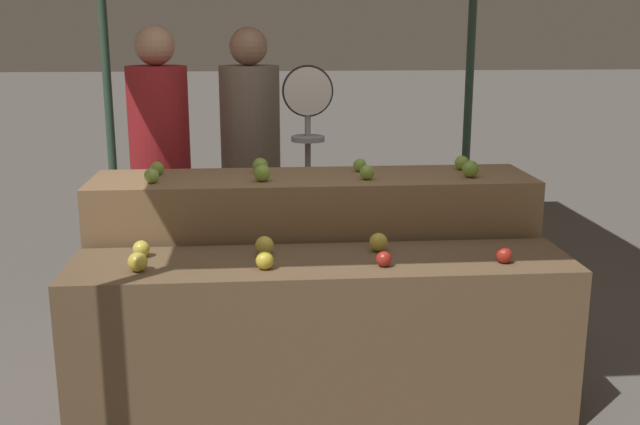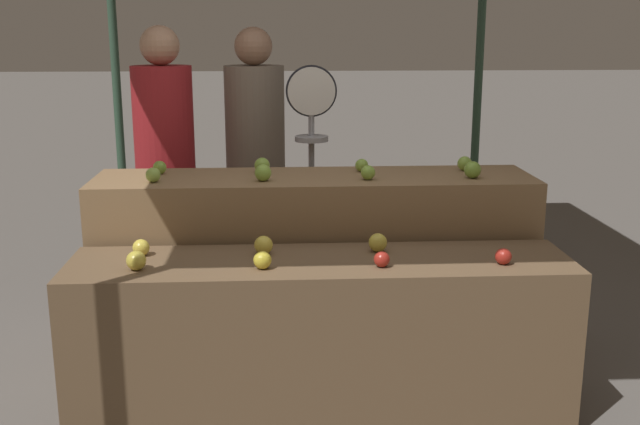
{
  "view_description": "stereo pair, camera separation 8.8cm",
  "coord_description": "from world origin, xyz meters",
  "views": [
    {
      "loc": [
        -0.28,
        -3.26,
        1.81
      ],
      "look_at": [
        0.01,
        0.3,
        0.92
      ],
      "focal_mm": 42.0,
      "sensor_mm": 36.0,
      "label": 1
    },
    {
      "loc": [
        -0.19,
        -3.27,
        1.81
      ],
      "look_at": [
        0.01,
        0.3,
        0.92
      ],
      "focal_mm": 42.0,
      "sensor_mm": 36.0,
      "label": 2
    }
  ],
  "objects": [
    {
      "name": "ground_plane",
      "position": [
        0.0,
        0.0,
        0.0
      ],
      "size": [
        60.0,
        60.0,
        0.0
      ],
      "primitive_type": "plane",
      "color": "#66605B"
    },
    {
      "name": "display_counter_front",
      "position": [
        0.0,
        0.0,
        0.39
      ],
      "size": [
        2.31,
        0.55,
        0.77
      ],
      "primitive_type": "cube",
      "color": "brown",
      "rests_on": "ground_plane"
    },
    {
      "name": "display_counter_back",
      "position": [
        0.0,
        0.6,
        0.52
      ],
      "size": [
        2.31,
        0.55,
        1.05
      ],
      "primitive_type": "cube",
      "color": "olive",
      "rests_on": "ground_plane"
    },
    {
      "name": "apple_front_0",
      "position": [
        -0.82,
        -0.1,
        0.82
      ],
      "size": [
        0.09,
        0.09,
        0.09
      ],
      "primitive_type": "sphere",
      "color": "gold",
      "rests_on": "display_counter_front"
    },
    {
      "name": "apple_front_1",
      "position": [
        -0.27,
        -0.12,
        0.82
      ],
      "size": [
        0.08,
        0.08,
        0.08
      ],
      "primitive_type": "sphere",
      "color": "gold",
      "rests_on": "display_counter_front"
    },
    {
      "name": "apple_front_2",
      "position": [
        0.26,
        -0.12,
        0.81
      ],
      "size": [
        0.07,
        0.07,
        0.07
      ],
      "primitive_type": "sphere",
      "color": "#AD281E",
      "rests_on": "display_counter_front"
    },
    {
      "name": "apple_front_3",
      "position": [
        0.81,
        -0.11,
        0.81
      ],
      "size": [
        0.07,
        0.07,
        0.07
      ],
      "primitive_type": "sphere",
      "color": "#AD281E",
      "rests_on": "display_counter_front"
    },
    {
      "name": "apple_front_4",
      "position": [
        -0.83,
        0.11,
        0.81
      ],
      "size": [
        0.08,
        0.08,
        0.08
      ],
      "primitive_type": "sphere",
      "color": "yellow",
      "rests_on": "display_counter_front"
    },
    {
      "name": "apple_front_5",
      "position": [
        -0.26,
        0.11,
        0.82
      ],
      "size": [
        0.09,
        0.09,
        0.09
      ],
      "primitive_type": "sphere",
      "color": "yellow",
      "rests_on": "display_counter_front"
    },
    {
      "name": "apple_front_6",
      "position": [
        0.28,
        0.12,
        0.82
      ],
      "size": [
        0.09,
        0.09,
        0.09
      ],
      "primitive_type": "sphere",
      "color": "gold",
      "rests_on": "display_counter_front"
    },
    {
      "name": "apple_back_0",
      "position": [
        -0.82,
        0.48,
        1.09
      ],
      "size": [
        0.08,
        0.08,
        0.08
      ],
      "primitive_type": "sphere",
      "color": "#8EB247",
      "rests_on": "display_counter_back"
    },
    {
      "name": "apple_back_1",
      "position": [
        -0.27,
        0.49,
        1.09
      ],
      "size": [
        0.09,
        0.09,
        0.09
      ],
      "primitive_type": "sphere",
      "color": "#84AD3D",
      "rests_on": "display_counter_back"
    },
    {
      "name": "apple_back_2",
      "position": [
        0.27,
        0.49,
        1.09
      ],
      "size": [
        0.08,
        0.08,
        0.08
      ],
      "primitive_type": "sphere",
      "color": "#84AD3D",
      "rests_on": "display_counter_back"
    },
    {
      "name": "apple_back_3",
      "position": [
        0.82,
        0.5,
        1.09
      ],
      "size": [
        0.09,
        0.09,
        0.09
      ],
      "primitive_type": "sphere",
      "color": "#7AA338",
      "rests_on": "display_counter_back"
    },
    {
      "name": "apple_back_4",
      "position": [
        -0.82,
        0.7,
        1.09
      ],
      "size": [
        0.07,
        0.07,
        0.07
      ],
      "primitive_type": "sphere",
      "color": "#7AA338",
      "rests_on": "display_counter_back"
    },
    {
      "name": "apple_back_5",
      "position": [
        -0.28,
        0.71,
        1.09
      ],
      "size": [
        0.08,
        0.08,
        0.08
      ],
      "primitive_type": "sphere",
      "color": "#84AD3D",
      "rests_on": "display_counter_back"
    },
    {
      "name": "apple_back_6",
      "position": [
        0.26,
        0.71,
        1.08
      ],
      "size": [
        0.07,
        0.07,
        0.07
      ],
      "primitive_type": "sphere",
      "color": "#84AD3D",
      "rests_on": "display_counter_back"
    },
    {
      "name": "apple_back_7",
      "position": [
        0.83,
        0.71,
        1.09
      ],
      "size": [
        0.08,
        0.08,
        0.08
      ],
      "primitive_type": "sphere",
      "color": "#84AD3D",
      "rests_on": "display_counter_back"
    },
    {
      "name": "produce_scale",
      "position": [
        0.01,
        1.18,
        1.17
      ],
      "size": [
        0.3,
        0.2,
        1.6
      ],
      "color": "#99999E",
      "rests_on": "ground_plane"
    },
    {
      "name": "person_vendor_at_scale",
      "position": [
        -0.34,
        1.53,
        1.05
      ],
      "size": [
        0.38,
        0.38,
        1.82
      ],
      "rotation": [
        0.0,
        0.0,
        3.13
      ],
      "color": "#2D2D38",
      "rests_on": "ground_plane"
    },
    {
      "name": "person_customer_left",
      "position": [
        -0.89,
        1.38,
        1.06
      ],
      "size": [
        0.49,
        0.49,
        1.83
      ],
      "rotation": [
        0.0,
        0.0,
        3.56
      ],
      "color": "#2D2D38",
      "rests_on": "ground_plane"
    }
  ]
}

